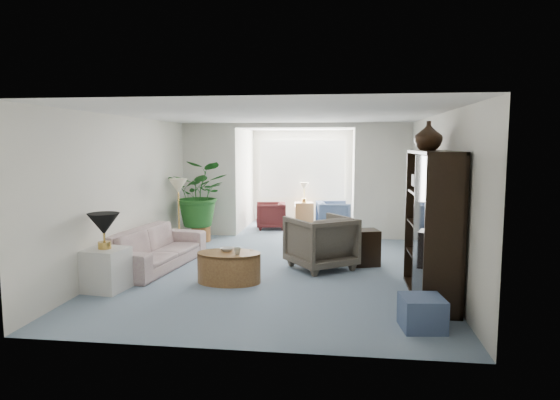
# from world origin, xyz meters

# --- Properties ---
(floor) EXTENTS (6.00, 6.00, 0.00)m
(floor) POSITION_xyz_m (0.00, 0.00, 0.00)
(floor) COLOR #7A8CA2
(floor) RESTS_ON ground
(sunroom_floor) EXTENTS (2.60, 2.60, 0.00)m
(sunroom_floor) POSITION_xyz_m (0.00, 4.10, 0.00)
(sunroom_floor) COLOR #7A8CA2
(sunroom_floor) RESTS_ON ground
(back_pier_left) EXTENTS (1.20, 0.12, 2.50)m
(back_pier_left) POSITION_xyz_m (-1.90, 3.00, 1.25)
(back_pier_left) COLOR silver
(back_pier_left) RESTS_ON ground
(back_pier_right) EXTENTS (1.20, 0.12, 2.50)m
(back_pier_right) POSITION_xyz_m (1.90, 3.00, 1.25)
(back_pier_right) COLOR silver
(back_pier_right) RESTS_ON ground
(back_header) EXTENTS (2.60, 0.12, 0.10)m
(back_header) POSITION_xyz_m (0.00, 3.00, 2.45)
(back_header) COLOR silver
(back_header) RESTS_ON back_pier_left
(window_pane) EXTENTS (2.20, 0.02, 1.50)m
(window_pane) POSITION_xyz_m (0.00, 5.18, 1.40)
(window_pane) COLOR white
(window_blinds) EXTENTS (2.20, 0.02, 1.50)m
(window_blinds) POSITION_xyz_m (0.00, 5.15, 1.40)
(window_blinds) COLOR white
(framed_picture) EXTENTS (0.04, 0.50, 0.40)m
(framed_picture) POSITION_xyz_m (2.46, -0.10, 1.70)
(framed_picture) COLOR #AD9E8B
(sofa) EXTENTS (1.14, 2.31, 0.65)m
(sofa) POSITION_xyz_m (-2.03, 0.09, 0.32)
(sofa) COLOR beige
(sofa) RESTS_ON ground
(end_table) EXTENTS (0.60, 0.60, 0.59)m
(end_table) POSITION_xyz_m (-2.23, -1.26, 0.30)
(end_table) COLOR silver
(end_table) RESTS_ON ground
(table_lamp) EXTENTS (0.44, 0.44, 0.30)m
(table_lamp) POSITION_xyz_m (-2.23, -1.26, 0.94)
(table_lamp) COLOR black
(table_lamp) RESTS_ON end_table
(floor_lamp) EXTENTS (0.36, 0.36, 0.28)m
(floor_lamp) POSITION_xyz_m (-2.06, 1.38, 1.25)
(floor_lamp) COLOR beige
(floor_lamp) RESTS_ON ground
(coffee_table) EXTENTS (0.98, 0.98, 0.45)m
(coffee_table) POSITION_xyz_m (-0.60, -0.64, 0.23)
(coffee_table) COLOR olive
(coffee_table) RESTS_ON ground
(coffee_bowl) EXTENTS (0.21, 0.21, 0.05)m
(coffee_bowl) POSITION_xyz_m (-0.65, -0.54, 0.48)
(coffee_bowl) COLOR silver
(coffee_bowl) RESTS_ON coffee_table
(coffee_cup) EXTENTS (0.11, 0.11, 0.10)m
(coffee_cup) POSITION_xyz_m (-0.45, -0.74, 0.50)
(coffee_cup) COLOR beige
(coffee_cup) RESTS_ON coffee_table
(wingback_chair) EXTENTS (1.32, 1.33, 0.88)m
(wingback_chair) POSITION_xyz_m (0.71, 0.36, 0.44)
(wingback_chair) COLOR #61584C
(wingback_chair) RESTS_ON ground
(side_table_dark) EXTENTS (0.60, 0.53, 0.61)m
(side_table_dark) POSITION_xyz_m (1.41, 0.66, 0.30)
(side_table_dark) COLOR black
(side_table_dark) RESTS_ON ground
(entertainment_cabinet) EXTENTS (0.47, 1.76, 1.96)m
(entertainment_cabinet) POSITION_xyz_m (2.23, -1.00, 0.98)
(entertainment_cabinet) COLOR black
(entertainment_cabinet) RESTS_ON ground
(cabinet_urn) EXTENTS (0.39, 0.39, 0.41)m
(cabinet_urn) POSITION_xyz_m (2.23, -0.50, 2.16)
(cabinet_urn) COLOR black
(cabinet_urn) RESTS_ON entertainment_cabinet
(ottoman) EXTENTS (0.51, 0.51, 0.37)m
(ottoman) POSITION_xyz_m (1.95, -2.18, 0.18)
(ottoman) COLOR slate
(ottoman) RESTS_ON ground
(plant_pot) EXTENTS (0.40, 0.40, 0.32)m
(plant_pot) POSITION_xyz_m (-1.90, 2.30, 0.16)
(plant_pot) COLOR #975B2B
(plant_pot) RESTS_ON ground
(house_plant) EXTENTS (1.24, 1.08, 1.38)m
(house_plant) POSITION_xyz_m (-1.90, 2.30, 1.01)
(house_plant) COLOR #205B1F
(house_plant) RESTS_ON plant_pot
(sunroom_chair_blue) EXTENTS (0.87, 0.85, 0.69)m
(sunroom_chair_blue) POSITION_xyz_m (0.83, 4.02, 0.35)
(sunroom_chair_blue) COLOR slate
(sunroom_chair_blue) RESTS_ON ground
(sunroom_chair_maroon) EXTENTS (0.81, 0.79, 0.64)m
(sunroom_chair_maroon) POSITION_xyz_m (-0.67, 4.02, 0.32)
(sunroom_chair_maroon) COLOR #521C1C
(sunroom_chair_maroon) RESTS_ON ground
(sunroom_table) EXTENTS (0.51, 0.43, 0.56)m
(sunroom_table) POSITION_xyz_m (0.08, 4.77, 0.28)
(sunroom_table) COLOR olive
(sunroom_table) RESTS_ON ground
(shelf_clutter) EXTENTS (0.30, 1.28, 1.06)m
(shelf_clutter) POSITION_xyz_m (2.18, -1.05, 0.98)
(shelf_clutter) COLOR black
(shelf_clutter) RESTS_ON entertainment_cabinet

